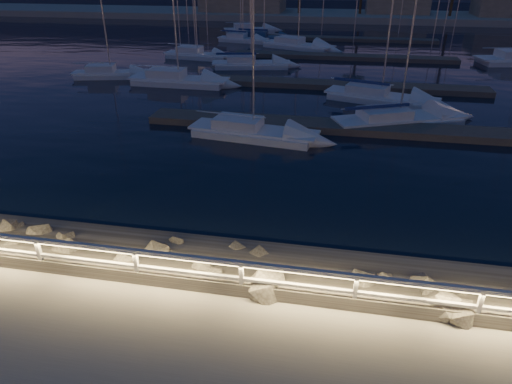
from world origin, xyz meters
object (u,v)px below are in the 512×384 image
sailboat_e (196,54)px  sailboat_k (296,45)px  sailboat_c (250,130)px  sailboat_h (396,119)px  sailboat_g (378,96)px  sailboat_m (249,29)px  sailboat_j (249,63)px  sailboat_n (262,37)px  sailboat_f (176,79)px  sailboat_i (242,39)px  sailboat_a (109,73)px  guard_rail (314,279)px

sailboat_e → sailboat_k: size_ratio=0.82×
sailboat_c → sailboat_h: size_ratio=0.91×
sailboat_e → sailboat_g: sailboat_g is taller
sailboat_m → sailboat_g: bearing=-86.3°
sailboat_c → sailboat_k: sailboat_k is taller
sailboat_g → sailboat_j: bearing=156.9°
sailboat_n → sailboat_h: bearing=-62.8°
sailboat_j → sailboat_n: size_ratio=0.99×
sailboat_m → sailboat_f: bearing=-111.5°
sailboat_i → sailboat_j: bearing=-64.2°
sailboat_a → sailboat_e: size_ratio=0.92×
sailboat_c → sailboat_f: (-8.11, 10.73, 0.05)m
sailboat_h → sailboat_m: 40.92m
sailboat_e → sailboat_i: sailboat_e is taller
guard_rail → sailboat_i: size_ratio=4.18×
sailboat_e → sailboat_g: (17.18, -12.81, -0.01)m
sailboat_f → sailboat_m: sailboat_f is taller
sailboat_m → sailboat_n: size_ratio=0.99×
sailboat_a → sailboat_k: 22.09m
sailboat_f → sailboat_k: (7.43, 18.55, -0.00)m
sailboat_e → sailboat_i: size_ratio=1.09×
sailboat_a → sailboat_j: size_ratio=0.88×
sailboat_a → sailboat_k: (13.82, 17.24, 0.03)m
sailboat_g → sailboat_k: sailboat_k is taller
sailboat_j → sailboat_n: sailboat_n is taller
sailboat_c → sailboat_j: sailboat_j is taller
sailboat_j → sailboat_h: bearing=-63.0°
sailboat_h → sailboat_m: sailboat_h is taller
sailboat_m → sailboat_n: (3.13, -6.95, -0.02)m
sailboat_j → sailboat_m: sailboat_j is taller
sailboat_c → sailboat_a: bearing=148.3°
sailboat_a → sailboat_h: size_ratio=0.80×
sailboat_m → sailboat_n: 7.63m
sailboat_f → sailboat_k: 19.98m
sailboat_a → sailboat_c: size_ratio=0.88×
sailboat_g → sailboat_h: bearing=-63.7°
sailboat_a → sailboat_e: 10.53m
guard_rail → sailboat_e: (-14.40, 35.38, -0.95)m
sailboat_k → sailboat_n: 6.73m
sailboat_a → sailboat_e: sailboat_e is taller
sailboat_e → sailboat_m: (1.39, 19.54, 0.01)m
sailboat_k → sailboat_e: bearing=-117.0°
sailboat_e → sailboat_n: (4.53, 12.59, -0.01)m
sailboat_c → sailboat_m: bearing=109.7°
sailboat_h → sailboat_n: (-13.44, 30.46, 0.02)m
sailboat_e → sailboat_k: sailboat_k is taller
sailboat_i → sailboat_m: sailboat_m is taller
sailboat_j → sailboat_g: bearing=-52.7°
guard_rail → sailboat_a: bearing=126.3°
guard_rail → sailboat_n: (-9.88, 47.97, -0.96)m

